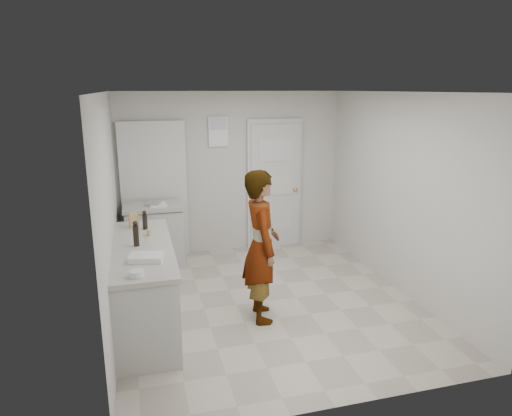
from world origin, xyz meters
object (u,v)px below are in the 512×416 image
object	(u,v)px
spice_jar	(149,232)
oil_cruet_b	(136,234)
cake_mix_box	(134,220)
egg_bowl	(137,274)
oil_cruet_a	(145,220)
person	(261,246)
baking_dish	(146,258)

from	to	relation	value
spice_jar	oil_cruet_b	xyz separation A→B (m)	(-0.14, -0.32, 0.09)
cake_mix_box	egg_bowl	bearing A→B (deg)	-112.26
oil_cruet_a	egg_bowl	world-z (taller)	oil_cruet_a
egg_bowl	person	bearing A→B (deg)	26.52
person	baking_dish	xyz separation A→B (m)	(-1.24, -0.29, 0.10)
person	oil_cruet_b	bearing A→B (deg)	87.47
oil_cruet_b	baking_dish	world-z (taller)	oil_cruet_b
cake_mix_box	oil_cruet_a	world-z (taller)	oil_cruet_a
baking_dish	oil_cruet_a	bearing A→B (deg)	88.72
baking_dish	spice_jar	bearing A→B (deg)	85.69
oil_cruet_b	egg_bowl	xyz separation A→B (m)	(-0.01, -0.83, -0.11)
spice_jar	oil_cruet_b	size ratio (longest dim) A/B	0.28
spice_jar	oil_cruet_a	size ratio (longest dim) A/B	0.34
cake_mix_box	oil_cruet_b	bearing A→B (deg)	-110.93
cake_mix_box	egg_bowl	xyz separation A→B (m)	(0.01, -1.53, -0.07)
oil_cruet_a	spice_jar	bearing A→B (deg)	-82.58
cake_mix_box	baking_dish	distance (m)	1.15
oil_cruet_a	oil_cruet_b	distance (m)	0.59
spice_jar	baking_dish	world-z (taller)	spice_jar
baking_dish	egg_bowl	xyz separation A→B (m)	(-0.10, -0.38, 0.00)
person	oil_cruet_a	world-z (taller)	person
oil_cruet_a	baking_dish	xyz separation A→B (m)	(-0.02, -1.04, -0.08)
cake_mix_box	spice_jar	bearing A→B (deg)	-89.29
person	spice_jar	distance (m)	1.28
oil_cruet_a	oil_cruet_b	bearing A→B (deg)	-100.51
person	cake_mix_box	distance (m)	1.60
cake_mix_box	baking_dish	bearing A→B (deg)	-107.32
spice_jar	baking_dish	bearing A→B (deg)	-94.31
cake_mix_box	baking_dish	world-z (taller)	cake_mix_box
person	oil_cruet_a	xyz separation A→B (m)	(-1.22, 0.75, 0.18)
spice_jar	oil_cruet_a	xyz separation A→B (m)	(-0.03, 0.27, 0.07)
spice_jar	baking_dish	size ratio (longest dim) A/B	0.22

